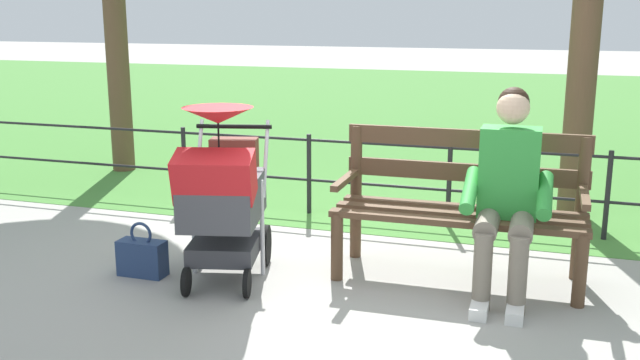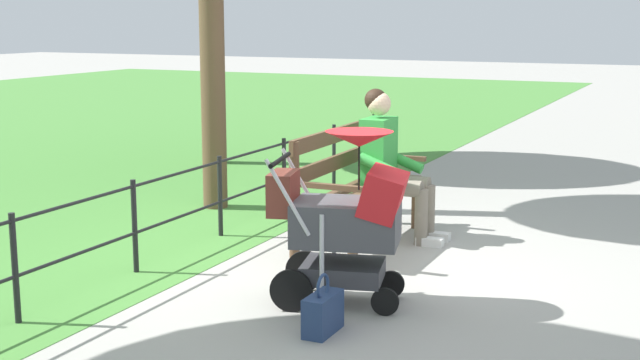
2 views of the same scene
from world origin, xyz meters
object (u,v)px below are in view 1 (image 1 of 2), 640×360
object	(u,v)px
handbag	(142,257)
stroller	(223,193)
park_bench	(461,199)
person_on_bench	(507,188)

from	to	relation	value
handbag	stroller	bearing A→B (deg)	-171.46
stroller	handbag	xyz separation A→B (m)	(0.56, 0.08, -0.47)
handbag	park_bench	bearing A→B (deg)	-161.84
person_on_bench	stroller	bearing A→B (deg)	11.32
park_bench	handbag	size ratio (longest dim) A/B	4.34
stroller	handbag	distance (m)	0.74
park_bench	person_on_bench	world-z (taller)	person_on_bench
park_bench	stroller	xyz separation A→B (m)	(1.43, 0.57, 0.07)
person_on_bench	stroller	world-z (taller)	person_on_bench
park_bench	person_on_bench	distance (m)	0.41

